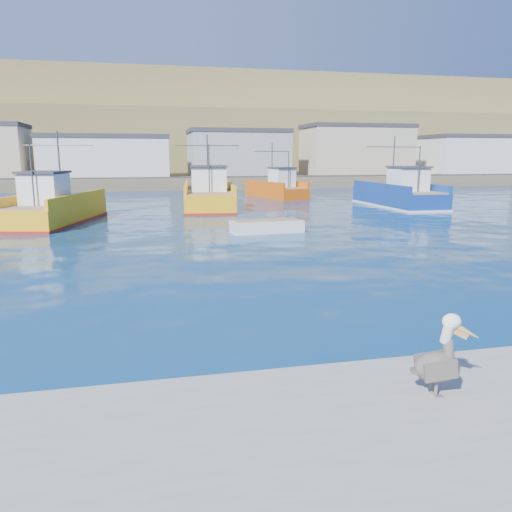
{
  "coord_description": "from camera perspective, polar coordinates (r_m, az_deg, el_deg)",
  "views": [
    {
      "loc": [
        -4.78,
        -11.97,
        4.66
      ],
      "look_at": [
        -1.18,
        4.05,
        1.35
      ],
      "focal_mm": 35.0,
      "sensor_mm": 36.0,
      "label": 1
    }
  ],
  "objects": [
    {
      "name": "ground",
      "position": [
        13.7,
        8.65,
        -8.62
      ],
      "size": [
        260.0,
        260.0,
        0.0
      ],
      "primitive_type": "plane",
      "color": "navy",
      "rests_on": "ground"
    },
    {
      "name": "far_shore",
      "position": [
        121.34,
        -10.68,
        13.23
      ],
      "size": [
        200.0,
        81.0,
        24.0
      ],
      "color": "brown",
      "rests_on": "ground"
    },
    {
      "name": "skiff_mid",
      "position": [
        30.87,
        1.24,
        3.29
      ],
      "size": [
        4.52,
        1.81,
        0.97
      ],
      "color": "silver",
      "rests_on": "ground"
    },
    {
      "name": "trawler_yellow_b",
      "position": [
        45.57,
        -5.44,
        6.85
      ],
      "size": [
        5.83,
        12.7,
        6.65
      ],
      "color": "#F0A812",
      "rests_on": "ground"
    },
    {
      "name": "pelican",
      "position": [
        9.49,
        20.25,
        -11.13
      ],
      "size": [
        1.21,
        0.59,
        1.49
      ],
      "color": "#595451",
      "rests_on": "dock"
    },
    {
      "name": "boat_orange",
      "position": [
        57.17,
        2.43,
        7.76
      ],
      "size": [
        5.63,
        9.42,
        6.15
      ],
      "color": "#C84C09",
      "rests_on": "ground"
    },
    {
      "name": "trawler_blue",
      "position": [
        48.73,
        16.05,
        6.71
      ],
      "size": [
        5.55,
        11.58,
        6.55
      ],
      "color": "navy",
      "rests_on": "ground"
    },
    {
      "name": "trawler_yellow_a",
      "position": [
        37.78,
        -22.01,
        5.03
      ],
      "size": [
        6.22,
        11.44,
        6.46
      ],
      "color": "#F0A812",
      "rests_on": "ground"
    },
    {
      "name": "dock_bollards",
      "position": [
        10.88,
        18.37,
        -10.83
      ],
      "size": [
        36.2,
        0.2,
        0.3
      ],
      "color": "#4C4C4C",
      "rests_on": "dock"
    }
  ]
}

